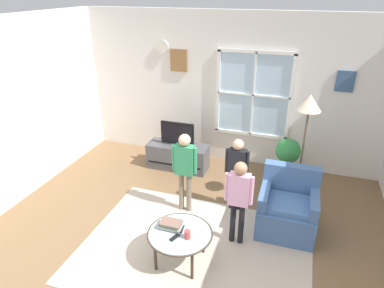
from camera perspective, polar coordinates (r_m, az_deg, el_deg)
name	(u,v)px	position (r m, az deg, el deg)	size (l,w,h in m)	color
ground_plane	(174,255)	(4.56, -2.98, -18.10)	(6.07, 6.20, 0.02)	brown
back_wall	(230,90)	(6.31, 6.32, 8.97)	(5.47, 0.17, 2.74)	silver
area_rug	(195,249)	(4.62, 0.49, -17.07)	(2.90, 2.17, 0.01)	#C6B29E
tv_stand	(178,156)	(6.29, -2.37, -2.08)	(1.10, 0.43, 0.47)	#4C4C51
television	(177,133)	(6.10, -2.46, 1.77)	(0.61, 0.08, 0.43)	#4C4C4C
armchair	(287,209)	(4.92, 15.66, -10.36)	(0.76, 0.74, 0.87)	#476B9E
coffee_table	(180,235)	(4.21, -2.03, -14.88)	(0.79, 0.79, 0.43)	#99B2B7
book_stack	(171,225)	(4.24, -3.55, -13.33)	(0.28, 0.17, 0.09)	slate
cup	(187,234)	(4.09, -0.77, -14.88)	(0.07, 0.07, 0.10)	#BF3F3F
remote_near_books	(175,237)	(4.12, -2.90, -15.30)	(0.04, 0.14, 0.02)	black
remote_near_cup	(182,229)	(4.23, -1.76, -13.97)	(0.04, 0.14, 0.02)	black
person_black_shirt	(237,167)	(4.97, 7.50, -3.78)	(0.35, 0.16, 1.15)	black
person_green_shirt	(185,164)	(4.87, -1.21, -3.41)	(0.38, 0.17, 1.25)	#726656
person_pink_shirt	(239,194)	(4.32, 7.84, -8.28)	(0.36, 0.16, 1.19)	black
potted_plant_by_window	(288,154)	(5.98, 15.67, -1.68)	(0.42, 0.42, 0.78)	#4C565B
floor_lamp	(308,115)	(4.86, 18.79, 4.55)	(0.32, 0.32, 1.80)	black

